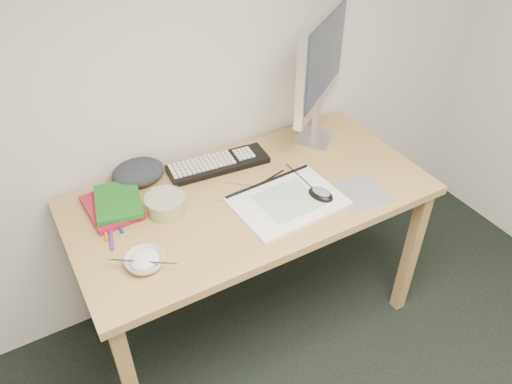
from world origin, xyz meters
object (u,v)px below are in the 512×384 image
monitor (321,61)px  desk (251,210)px  keyboard (218,164)px  rice_bowl (145,262)px  sketchpad (288,202)px

monitor → desk: bearing=168.7°
keyboard → desk: bearing=-77.7°
desk → rice_bowl: (-0.49, -0.16, 0.10)m
sketchpad → keyboard: keyboard is taller
desk → rice_bowl: 0.52m
sketchpad → monitor: monitor is taller
sketchpad → rice_bowl: rice_bowl is taller
desk → monitor: 0.67m
desk → keyboard: 0.25m
desk → monitor: (0.45, 0.21, 0.45)m
sketchpad → desk: bearing=126.0°
desk → rice_bowl: bearing=-161.9°
sketchpad → keyboard: size_ratio=0.96×
keyboard → rice_bowl: rice_bowl is taller
sketchpad → monitor: (0.35, 0.32, 0.36)m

